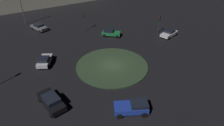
{
  "coord_description": "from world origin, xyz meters",
  "views": [
    {
      "loc": [
        -16.45,
        20.54,
        17.48
      ],
      "look_at": [
        0.0,
        0.0,
        0.61
      ],
      "focal_mm": 30.47,
      "sensor_mm": 36.0,
      "label": 1
    }
  ],
  "objects_px": {
    "car_white": "(169,33)",
    "traffic_light_south": "(159,21)",
    "streetlamp_east": "(20,1)",
    "car_grey": "(39,27)",
    "car_green": "(111,33)",
    "car_blue": "(133,107)",
    "car_silver": "(45,61)",
    "traffic_light_southeast": "(85,18)",
    "car_black": "(51,101)"
  },
  "relations": [
    {
      "from": "car_green",
      "to": "car_blue",
      "type": "xyz_separation_m",
      "value": [
        -15.88,
        15.45,
        0.02
      ]
    },
    {
      "from": "streetlamp_east",
      "to": "car_green",
      "type": "bearing_deg",
      "value": -159.69
    },
    {
      "from": "car_grey",
      "to": "car_black",
      "type": "relative_size",
      "value": 0.92
    },
    {
      "from": "car_black",
      "to": "traffic_light_south",
      "type": "relative_size",
      "value": 1.22
    },
    {
      "from": "car_green",
      "to": "car_grey",
      "type": "xyz_separation_m",
      "value": [
        15.14,
        7.78,
        -0.06
      ]
    },
    {
      "from": "car_white",
      "to": "traffic_light_south",
      "type": "distance_m",
      "value": 3.41
    },
    {
      "from": "traffic_light_south",
      "to": "traffic_light_southeast",
      "type": "relative_size",
      "value": 0.98
    },
    {
      "from": "car_white",
      "to": "traffic_light_south",
      "type": "height_order",
      "value": "traffic_light_south"
    },
    {
      "from": "car_black",
      "to": "traffic_light_southeast",
      "type": "bearing_deg",
      "value": -43.41
    },
    {
      "from": "car_blue",
      "to": "streetlamp_east",
      "type": "xyz_separation_m",
      "value": [
        36.92,
        -7.67,
        4.83
      ]
    },
    {
      "from": "car_green",
      "to": "car_black",
      "type": "relative_size",
      "value": 0.88
    },
    {
      "from": "streetlamp_east",
      "to": "car_black",
      "type": "bearing_deg",
      "value": 155.28
    },
    {
      "from": "car_green",
      "to": "traffic_light_south",
      "type": "height_order",
      "value": "traffic_light_south"
    },
    {
      "from": "car_silver",
      "to": "traffic_light_south",
      "type": "bearing_deg",
      "value": -60.89
    },
    {
      "from": "traffic_light_southeast",
      "to": "car_black",
      "type": "bearing_deg",
      "value": -25.38
    },
    {
      "from": "car_grey",
      "to": "car_black",
      "type": "bearing_deg",
      "value": -30.96
    },
    {
      "from": "car_black",
      "to": "traffic_light_south",
      "type": "distance_m",
      "value": 28.74
    },
    {
      "from": "car_white",
      "to": "car_green",
      "type": "distance_m",
      "value": 12.67
    },
    {
      "from": "streetlamp_east",
      "to": "car_silver",
      "type": "bearing_deg",
      "value": 157.9
    },
    {
      "from": "car_white",
      "to": "car_green",
      "type": "xyz_separation_m",
      "value": [
        9.98,
        7.8,
        0.07
      ]
    },
    {
      "from": "traffic_light_southeast",
      "to": "car_white",
      "type": "bearing_deg",
      "value": 57.44
    },
    {
      "from": "car_silver",
      "to": "car_blue",
      "type": "bearing_deg",
      "value": -129.53
    },
    {
      "from": "car_grey",
      "to": "traffic_light_south",
      "type": "xyz_separation_m",
      "value": [
        -22.44,
        -15.55,
        2.11
      ]
    },
    {
      "from": "traffic_light_south",
      "to": "car_grey",
      "type": "bearing_deg",
      "value": -56.52
    },
    {
      "from": "car_silver",
      "to": "streetlamp_east",
      "type": "xyz_separation_m",
      "value": [
        19.61,
        -7.96,
        4.9
      ]
    },
    {
      "from": "car_black",
      "to": "traffic_light_south",
      "type": "bearing_deg",
      "value": -78.64
    },
    {
      "from": "car_white",
      "to": "car_green",
      "type": "bearing_deg",
      "value": 134.17
    },
    {
      "from": "car_silver",
      "to": "traffic_light_south",
      "type": "height_order",
      "value": "traffic_light_south"
    },
    {
      "from": "car_black",
      "to": "car_white",
      "type": "bearing_deg",
      "value": -83.97
    },
    {
      "from": "car_blue",
      "to": "streetlamp_east",
      "type": "height_order",
      "value": "streetlamp_east"
    },
    {
      "from": "car_grey",
      "to": "car_black",
      "type": "height_order",
      "value": "car_black"
    },
    {
      "from": "traffic_light_south",
      "to": "car_blue",
      "type": "bearing_deg",
      "value": 19.02
    },
    {
      "from": "car_grey",
      "to": "traffic_light_south",
      "type": "bearing_deg",
      "value": 33.93
    },
    {
      "from": "car_blue",
      "to": "car_grey",
      "type": "relative_size",
      "value": 0.94
    },
    {
      "from": "car_black",
      "to": "streetlamp_east",
      "type": "xyz_separation_m",
      "value": [
        28.47,
        -13.11,
        4.85
      ]
    },
    {
      "from": "car_silver",
      "to": "streetlamp_east",
      "type": "relative_size",
      "value": 0.49
    },
    {
      "from": "car_grey",
      "to": "traffic_light_southeast",
      "type": "height_order",
      "value": "traffic_light_southeast"
    },
    {
      "from": "car_white",
      "to": "streetlamp_east",
      "type": "height_order",
      "value": "streetlamp_east"
    },
    {
      "from": "car_blue",
      "to": "streetlamp_east",
      "type": "distance_m",
      "value": 38.02
    },
    {
      "from": "streetlamp_east",
      "to": "car_grey",
      "type": "bearing_deg",
      "value": -179.88
    },
    {
      "from": "car_silver",
      "to": "car_grey",
      "type": "bearing_deg",
      "value": 19.28
    },
    {
      "from": "car_blue",
      "to": "traffic_light_southeast",
      "type": "distance_m",
      "value": 26.76
    },
    {
      "from": "car_green",
      "to": "car_blue",
      "type": "bearing_deg",
      "value": -72.36
    },
    {
      "from": "car_white",
      "to": "car_blue",
      "type": "bearing_deg",
      "value": -159.6
    },
    {
      "from": "car_silver",
      "to": "car_blue",
      "type": "xyz_separation_m",
      "value": [
        -17.31,
        -0.3,
        0.07
      ]
    },
    {
      "from": "car_silver",
      "to": "traffic_light_southeast",
      "type": "distance_m",
      "value": 15.65
    },
    {
      "from": "car_white",
      "to": "traffic_light_southeast",
      "type": "distance_m",
      "value": 19.0
    },
    {
      "from": "car_green",
      "to": "car_silver",
      "type": "bearing_deg",
      "value": -123.34
    },
    {
      "from": "car_silver",
      "to": "streetlamp_east",
      "type": "distance_m",
      "value": 21.73
    },
    {
      "from": "car_white",
      "to": "car_black",
      "type": "height_order",
      "value": "car_black"
    }
  ]
}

